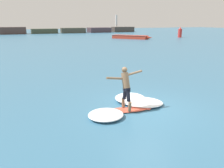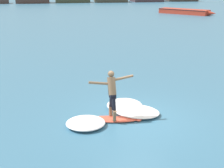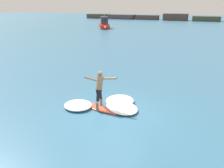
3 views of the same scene
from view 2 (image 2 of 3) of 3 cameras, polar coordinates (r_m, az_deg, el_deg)
name	(u,v)px [view 2 (image 2 of 3)]	position (r m, az deg, el deg)	size (l,w,h in m)	color
ground_plane	(136,119)	(11.38, 4.33, -6.36)	(200.00, 200.00, 0.00)	#376989
surfboard	(113,119)	(11.24, 0.27, -6.43)	(2.02, 0.98, 0.21)	#DC543D
surfer	(112,91)	(10.91, -0.01, -1.28)	(1.62, 0.69, 1.72)	brown
fishing_boat_near_jetty	(185,11)	(48.21, 13.24, 12.81)	(6.63, 7.24, 0.71)	#BA3826
wave_foam_at_tail	(136,111)	(11.77, 4.46, -4.99)	(2.19, 2.05, 0.19)	white
wave_foam_at_nose	(125,105)	(12.18, 2.32, -3.90)	(1.51, 1.54, 0.27)	white
wave_foam_beside	(86,123)	(10.82, -4.84, -7.10)	(1.46, 1.38, 0.22)	white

